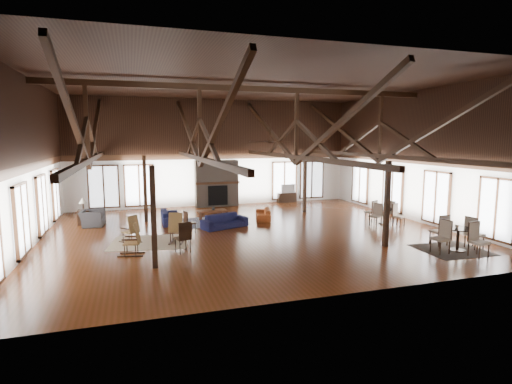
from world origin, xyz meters
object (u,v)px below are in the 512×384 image
object	(u,v)px
tv_console	(287,198)
coffee_table	(212,211)
sofa_navy_front	(225,221)
sofa_orange	(263,214)
cafe_table_near	(458,235)
armchair	(92,218)
cafe_table_far	(384,213)
sofa_navy_left	(170,217)

from	to	relation	value
tv_console	coffee_table	bearing A→B (deg)	-142.82
sofa_navy_front	sofa_orange	bearing A→B (deg)	10.15
sofa_orange	cafe_table_near	size ratio (longest dim) A/B	0.78
tv_console	armchair	bearing A→B (deg)	-161.43
armchair	sofa_orange	bearing A→B (deg)	-89.60
coffee_table	armchair	size ratio (longest dim) A/B	1.27
sofa_orange	cafe_table_far	size ratio (longest dim) A/B	0.90
sofa_navy_front	armchair	xyz separation A→B (m)	(-5.47, 2.07, 0.06)
coffee_table	tv_console	size ratio (longest dim) A/B	1.20
cafe_table_near	armchair	bearing A→B (deg)	147.19
sofa_navy_left	armchair	xyz separation A→B (m)	(-3.34, 0.33, 0.06)
coffee_table	armchair	distance (m)	5.27
sofa_navy_front	cafe_table_far	world-z (taller)	cafe_table_far
armchair	cafe_table_near	size ratio (longest dim) A/B	0.50
sofa_navy_left	tv_console	distance (m)	8.23
coffee_table	cafe_table_near	distance (m)	10.25
sofa_navy_left	cafe_table_near	distance (m)	11.75
sofa_navy_left	coffee_table	world-z (taller)	sofa_navy_left
armchair	cafe_table_near	distance (m)	14.64
cafe_table_far	tv_console	distance (m)	7.25
cafe_table_far	coffee_table	bearing A→B (deg)	158.12
armchair	cafe_table_far	xyz separation A→B (m)	(12.54, -3.42, 0.14)
sofa_navy_front	sofa_orange	xyz separation A→B (m)	(2.16, 1.24, -0.04)
sofa_navy_front	cafe_table_far	size ratio (longest dim) A/B	1.06
armchair	tv_console	world-z (taller)	armchair
coffee_table	cafe_table_near	size ratio (longest dim) A/B	0.63
armchair	cafe_table_near	world-z (taller)	cafe_table_near
sofa_orange	armchair	bearing A→B (deg)	-80.02
sofa_orange	coffee_table	distance (m)	2.42
tv_console	cafe_table_near	bearing A→B (deg)	-81.53
sofa_navy_front	coffee_table	xyz separation A→B (m)	(-0.23, 1.57, 0.16)
coffee_table	cafe_table_far	distance (m)	7.86
sofa_navy_front	tv_console	distance (m)	7.60
cafe_table_far	sofa_navy_front	bearing A→B (deg)	169.15
sofa_orange	cafe_table_far	world-z (taller)	cafe_table_far
coffee_table	tv_console	world-z (taller)	tv_console
sofa_navy_left	coffee_table	xyz separation A→B (m)	(1.90, -0.16, 0.16)
cafe_table_near	coffee_table	bearing A→B (deg)	133.49
cafe_table_far	tv_console	bearing A→B (deg)	105.59
sofa_navy_left	cafe_table_near	world-z (taller)	cafe_table_near
sofa_navy_front	cafe_table_far	distance (m)	7.19
cafe_table_near	cafe_table_far	xyz separation A→B (m)	(0.24, 4.51, -0.07)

